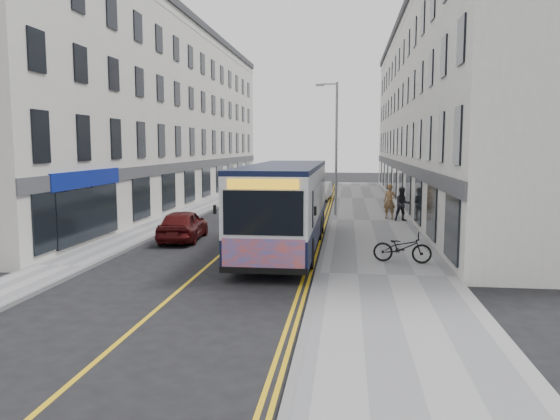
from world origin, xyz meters
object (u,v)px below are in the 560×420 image
(bicycle, at_px, (402,248))
(pedestrian_near, at_px, (390,201))
(streetlamp, at_px, (335,144))
(pedestrian_far, at_px, (403,204))
(city_bus, at_px, (285,203))
(car_white, at_px, (320,191))
(car_maroon, at_px, (183,225))

(bicycle, bearing_deg, pedestrian_near, 6.48)
(streetlamp, xyz_separation_m, bicycle, (2.74, -13.26, -3.72))
(streetlamp, height_order, pedestrian_far, streetlamp)
(city_bus, distance_m, pedestrian_near, 10.60)
(city_bus, relative_size, pedestrian_near, 6.09)
(pedestrian_near, height_order, car_white, pedestrian_near)
(car_maroon, bearing_deg, pedestrian_near, -144.62)
(streetlamp, height_order, pedestrian_near, streetlamp)
(car_white, bearing_deg, car_maroon, -100.57)
(car_white, relative_size, car_maroon, 1.05)
(streetlamp, distance_m, city_bus, 11.00)
(bicycle, bearing_deg, car_white, 18.39)
(streetlamp, xyz_separation_m, pedestrian_near, (3.18, -1.24, -3.27))
(streetlamp, height_order, car_white, streetlamp)
(pedestrian_far, height_order, car_maroon, pedestrian_far)
(bicycle, bearing_deg, car_maroon, 74.66)
(streetlamp, bearing_deg, car_maroon, -125.94)
(bicycle, distance_m, pedestrian_far, 11.19)
(pedestrian_far, height_order, car_white, pedestrian_far)
(pedestrian_near, xyz_separation_m, pedestrian_far, (0.65, -0.89, -0.06))
(car_white, xyz_separation_m, car_maroon, (-5.23, -19.68, -0.01))
(pedestrian_far, bearing_deg, car_maroon, -155.93)
(pedestrian_near, relative_size, pedestrian_far, 1.06)
(streetlamp, xyz_separation_m, car_white, (-1.38, 10.57, -3.66))
(streetlamp, relative_size, car_white, 1.83)
(bicycle, relative_size, car_white, 0.47)
(bicycle, xyz_separation_m, car_white, (-4.12, 23.82, 0.06))
(city_bus, xyz_separation_m, pedestrian_near, (4.95, 9.34, -0.81))
(bicycle, xyz_separation_m, car_maroon, (-9.35, 4.15, 0.05))
(streetlamp, distance_m, car_white, 11.27)
(bicycle, distance_m, pedestrian_near, 12.04)
(pedestrian_far, bearing_deg, streetlamp, 141.23)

